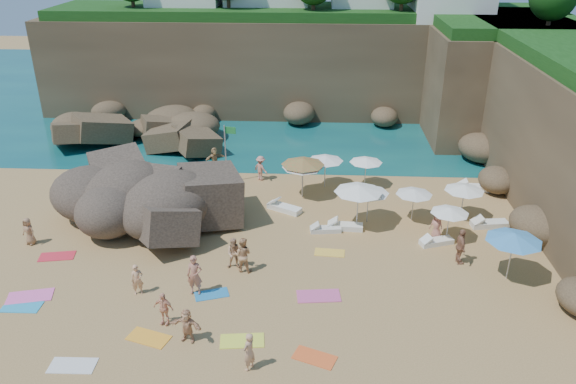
{
  "coord_description": "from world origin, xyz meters",
  "views": [
    {
      "loc": [
        3.41,
        -24.08,
        14.83
      ],
      "look_at": [
        2.0,
        3.0,
        2.0
      ],
      "focal_mm": 35.0,
      "sensor_mm": 36.0,
      "label": 1
    }
  ],
  "objects_px": {
    "parasol_0": "(366,160)",
    "person_stand_0": "(137,280)",
    "person_stand_2": "(261,168)",
    "person_stand_4": "(437,226)",
    "lounger_0": "(345,226)",
    "person_stand_6": "(249,351)",
    "parasol_1": "(325,158)",
    "person_stand_3": "(461,247)",
    "rock_outcrop": "(153,225)",
    "person_stand_1": "(243,255)",
    "flag_pole": "(227,147)",
    "person_stand_5": "(215,158)",
    "parasol_2": "(369,190)"
  },
  "relations": [
    {
      "from": "person_stand_1",
      "to": "person_stand_6",
      "type": "distance_m",
      "value": 6.6
    },
    {
      "from": "parasol_1",
      "to": "person_stand_6",
      "type": "xyz_separation_m",
      "value": [
        -2.9,
        -16.28,
        -1.14
      ]
    },
    {
      "from": "parasol_2",
      "to": "person_stand_0",
      "type": "xyz_separation_m",
      "value": [
        -10.68,
        -7.32,
        -1.21
      ]
    },
    {
      "from": "person_stand_0",
      "to": "person_stand_5",
      "type": "distance_m",
      "value": 14.42
    },
    {
      "from": "parasol_0",
      "to": "parasol_1",
      "type": "relative_size",
      "value": 0.92
    },
    {
      "from": "parasol_1",
      "to": "person_stand_6",
      "type": "relative_size",
      "value": 1.39
    },
    {
      "from": "parasol_0",
      "to": "lounger_0",
      "type": "xyz_separation_m",
      "value": [
        -1.45,
        -5.64,
        -1.63
      ]
    },
    {
      "from": "parasol_1",
      "to": "person_stand_0",
      "type": "distance_m",
      "value": 14.55
    },
    {
      "from": "person_stand_5",
      "to": "person_stand_6",
      "type": "xyz_separation_m",
      "value": [
        4.49,
        -18.82,
        0.04
      ]
    },
    {
      "from": "person_stand_2",
      "to": "person_stand_5",
      "type": "height_order",
      "value": "person_stand_2"
    },
    {
      "from": "flag_pole",
      "to": "person_stand_0",
      "type": "bearing_deg",
      "value": -100.48
    },
    {
      "from": "lounger_0",
      "to": "parasol_1",
      "type": "bearing_deg",
      "value": 105.02
    },
    {
      "from": "rock_outcrop",
      "to": "person_stand_0",
      "type": "bearing_deg",
      "value": -80.22
    },
    {
      "from": "lounger_0",
      "to": "person_stand_0",
      "type": "distance_m",
      "value": 11.44
    },
    {
      "from": "rock_outcrop",
      "to": "person_stand_6",
      "type": "relative_size",
      "value": 5.11
    },
    {
      "from": "parasol_0",
      "to": "person_stand_3",
      "type": "distance_m",
      "value": 9.66
    },
    {
      "from": "person_stand_2",
      "to": "person_stand_4",
      "type": "xyz_separation_m",
      "value": [
        9.88,
        -7.07,
        -0.07
      ]
    },
    {
      "from": "person_stand_2",
      "to": "person_stand_3",
      "type": "distance_m",
      "value": 14.15
    },
    {
      "from": "parasol_1",
      "to": "person_stand_0",
      "type": "height_order",
      "value": "parasol_1"
    },
    {
      "from": "rock_outcrop",
      "to": "parasol_1",
      "type": "distance_m",
      "value": 11.13
    },
    {
      "from": "person_stand_4",
      "to": "flag_pole",
      "type": "bearing_deg",
      "value": -163.09
    },
    {
      "from": "parasol_0",
      "to": "person_stand_0",
      "type": "xyz_separation_m",
      "value": [
        -10.89,
        -12.08,
        -1.05
      ]
    },
    {
      "from": "person_stand_0",
      "to": "person_stand_1",
      "type": "height_order",
      "value": "person_stand_1"
    },
    {
      "from": "parasol_0",
      "to": "person_stand_0",
      "type": "bearing_deg",
      "value": -132.04
    },
    {
      "from": "parasol_0",
      "to": "person_stand_1",
      "type": "bearing_deg",
      "value": -122.84
    },
    {
      "from": "person_stand_3",
      "to": "person_stand_2",
      "type": "bearing_deg",
      "value": 43.78
    },
    {
      "from": "parasol_1",
      "to": "person_stand_4",
      "type": "relative_size",
      "value": 1.5
    },
    {
      "from": "parasol_0",
      "to": "parasol_2",
      "type": "height_order",
      "value": "parasol_2"
    },
    {
      "from": "parasol_2",
      "to": "person_stand_6",
      "type": "relative_size",
      "value": 1.39
    },
    {
      "from": "rock_outcrop",
      "to": "parasol_2",
      "type": "distance_m",
      "value": 11.97
    },
    {
      "from": "rock_outcrop",
      "to": "flag_pole",
      "type": "xyz_separation_m",
      "value": [
        3.33,
        5.86,
        2.45
      ]
    },
    {
      "from": "parasol_2",
      "to": "parasol_1",
      "type": "bearing_deg",
      "value": 117.05
    },
    {
      "from": "rock_outcrop",
      "to": "person_stand_1",
      "type": "xyz_separation_m",
      "value": [
        5.53,
        -4.22,
        0.88
      ]
    },
    {
      "from": "parasol_2",
      "to": "person_stand_0",
      "type": "bearing_deg",
      "value": -145.59
    },
    {
      "from": "parasol_1",
      "to": "person_stand_4",
      "type": "bearing_deg",
      "value": -47.05
    },
    {
      "from": "person_stand_6",
      "to": "person_stand_4",
      "type": "bearing_deg",
      "value": 170.46
    },
    {
      "from": "person_stand_6",
      "to": "parasol_1",
      "type": "bearing_deg",
      "value": -158.95
    },
    {
      "from": "rock_outcrop",
      "to": "parasol_0",
      "type": "relative_size",
      "value": 4.01
    },
    {
      "from": "flag_pole",
      "to": "rock_outcrop",
      "type": "bearing_deg",
      "value": -119.63
    },
    {
      "from": "person_stand_0",
      "to": "person_stand_5",
      "type": "relative_size",
      "value": 0.97
    },
    {
      "from": "person_stand_4",
      "to": "person_stand_3",
      "type": "bearing_deg",
      "value": -27.93
    },
    {
      "from": "parasol_2",
      "to": "person_stand_6",
      "type": "height_order",
      "value": "parasol_2"
    },
    {
      "from": "flag_pole",
      "to": "parasol_1",
      "type": "xyz_separation_m",
      "value": [
        6.12,
        -0.32,
        -0.51
      ]
    },
    {
      "from": "parasol_0",
      "to": "person_stand_1",
      "type": "relative_size",
      "value": 1.16
    },
    {
      "from": "parasol_1",
      "to": "lounger_0",
      "type": "relative_size",
      "value": 1.18
    },
    {
      "from": "rock_outcrop",
      "to": "parasol_1",
      "type": "height_order",
      "value": "parasol_1"
    },
    {
      "from": "lounger_0",
      "to": "person_stand_6",
      "type": "relative_size",
      "value": 1.18
    },
    {
      "from": "person_stand_3",
      "to": "person_stand_4",
      "type": "bearing_deg",
      "value": 11.91
    },
    {
      "from": "person_stand_0",
      "to": "person_stand_2",
      "type": "height_order",
      "value": "person_stand_2"
    },
    {
      "from": "lounger_0",
      "to": "person_stand_6",
      "type": "distance_m",
      "value": 11.59
    }
  ]
}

